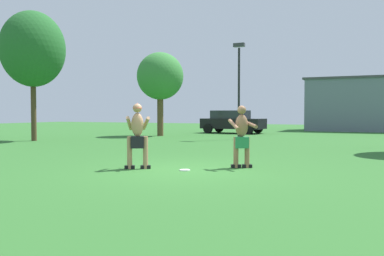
# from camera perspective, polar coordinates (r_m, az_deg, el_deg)

# --- Properties ---
(ground_plane) EXTENTS (80.00, 80.00, 0.00)m
(ground_plane) POSITION_cam_1_polar(r_m,az_deg,el_deg) (10.43, -1.37, -5.85)
(ground_plane) COLOR #2D6628
(player_with_cap) EXTENTS (0.75, 0.70, 1.70)m
(player_with_cap) POSITION_cam_1_polar(r_m,az_deg,el_deg) (10.67, -7.57, -0.69)
(player_with_cap) COLOR black
(player_with_cap) RESTS_ON ground_plane
(player_in_green) EXTENTS (0.85, 0.68, 1.64)m
(player_in_green) POSITION_cam_1_polar(r_m,az_deg,el_deg) (10.84, 6.90, -1.01)
(player_in_green) COLOR black
(player_in_green) RESTS_ON ground_plane
(frisbee) EXTENTS (0.26, 0.26, 0.03)m
(frisbee) POSITION_cam_1_polar(r_m,az_deg,el_deg) (10.35, -1.00, -5.85)
(frisbee) COLOR white
(frisbee) RESTS_ON ground_plane
(car_black_near_post) EXTENTS (4.45, 2.34, 1.58)m
(car_black_near_post) POSITION_cam_1_polar(r_m,az_deg,el_deg) (28.72, 5.62, 0.92)
(car_black_near_post) COLOR black
(car_black_near_post) RESTS_ON ground_plane
(lamp_post) EXTENTS (0.60, 0.24, 5.13)m
(lamp_post) POSITION_cam_1_polar(r_m,az_deg,el_deg) (22.18, 6.52, 6.67)
(lamp_post) COLOR black
(lamp_post) RESTS_ON ground_plane
(outbuilding_behind_lot) EXTENTS (8.71, 4.74, 4.12)m
(outbuilding_behind_lot) POSITION_cam_1_polar(r_m,az_deg,el_deg) (34.60, 22.76, 3.03)
(outbuilding_behind_lot) COLOR slate
(outbuilding_behind_lot) RESTS_ON ground_plane
(tree_right_field) EXTENTS (3.23, 3.23, 6.57)m
(tree_right_field) POSITION_cam_1_polar(r_m,az_deg,el_deg) (22.67, -21.21, 10.13)
(tree_right_field) COLOR #4C3823
(tree_right_field) RESTS_ON ground_plane
(tree_behind_players) EXTENTS (2.86, 2.86, 5.14)m
(tree_behind_players) POSITION_cam_1_polar(r_m,az_deg,el_deg) (25.55, -4.43, 7.11)
(tree_behind_players) COLOR brown
(tree_behind_players) RESTS_ON ground_plane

